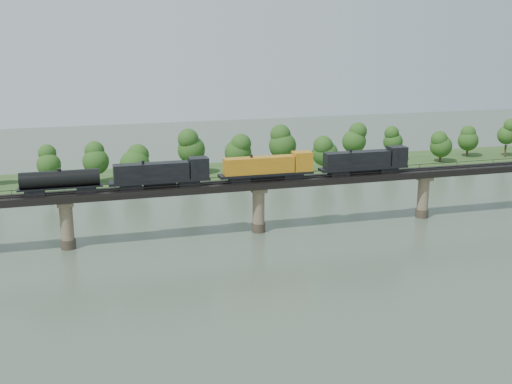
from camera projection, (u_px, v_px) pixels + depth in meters
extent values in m
plane|color=#3C4B3B|center=(306.00, 283.00, 112.27)|extent=(400.00, 400.00, 0.00)
cube|color=#28461C|center=(207.00, 174.00, 191.21)|extent=(300.00, 24.00, 1.60)
cylinder|color=#473A2D|center=(68.00, 244.00, 129.34)|extent=(3.00, 3.00, 2.00)
cylinder|color=#897459|center=(67.00, 222.00, 128.21)|extent=(2.60, 2.60, 9.00)
cube|color=#897459|center=(65.00, 203.00, 127.21)|extent=(3.20, 3.20, 1.00)
cylinder|color=#473A2D|center=(258.00, 227.00, 139.95)|extent=(3.00, 3.00, 2.00)
cylinder|color=#897459|center=(259.00, 207.00, 138.83)|extent=(2.60, 2.60, 9.00)
cube|color=#897459|center=(259.00, 190.00, 137.82)|extent=(3.20, 3.20, 1.00)
cylinder|color=#473A2D|center=(422.00, 213.00, 150.57)|extent=(3.00, 3.00, 2.00)
cylinder|color=#897459|center=(423.00, 195.00, 149.44)|extent=(2.60, 2.60, 9.00)
cube|color=#897459|center=(424.00, 178.00, 148.44)|extent=(3.20, 3.20, 1.00)
cube|color=black|center=(259.00, 184.00, 137.51)|extent=(220.00, 5.00, 1.50)
cube|color=black|center=(260.00, 181.00, 136.61)|extent=(220.00, 0.12, 0.16)
cube|color=black|center=(258.00, 179.00, 138.00)|extent=(220.00, 0.12, 0.16)
cube|color=black|center=(262.00, 180.00, 134.91)|extent=(220.00, 0.10, 0.10)
cube|color=black|center=(255.00, 175.00, 139.38)|extent=(220.00, 0.10, 0.10)
cube|color=black|center=(262.00, 181.00, 135.00)|extent=(0.08, 0.08, 0.70)
cube|color=black|center=(255.00, 177.00, 139.47)|extent=(0.08, 0.08, 0.70)
cylinder|color=#382619|center=(50.00, 182.00, 170.69)|extent=(0.70, 0.70, 3.51)
sphere|color=#1C4313|center=(49.00, 165.00, 169.52)|extent=(6.31, 6.31, 6.31)
sphere|color=#1C4313|center=(48.00, 154.00, 168.79)|extent=(4.73, 4.73, 4.73)
cylinder|color=#382619|center=(97.00, 177.00, 176.30)|extent=(0.70, 0.70, 3.34)
sphere|color=#1C4313|center=(96.00, 161.00, 175.18)|extent=(7.18, 7.18, 7.18)
sphere|color=#1C4313|center=(95.00, 151.00, 174.48)|extent=(5.39, 5.39, 5.39)
cylinder|color=#382619|center=(135.00, 178.00, 176.57)|extent=(0.70, 0.70, 2.83)
sphere|color=#1C4313|center=(135.00, 165.00, 175.63)|extent=(8.26, 8.26, 8.26)
sphere|color=#1C4313|center=(134.00, 156.00, 175.04)|extent=(6.19, 6.19, 6.19)
cylinder|color=#382619|center=(192.00, 168.00, 187.01)|extent=(0.70, 0.70, 3.96)
sphere|color=#1C4313|center=(191.00, 150.00, 185.69)|extent=(8.07, 8.07, 8.07)
sphere|color=#1C4313|center=(191.00, 139.00, 184.86)|extent=(6.05, 6.05, 6.05)
cylinder|color=#382619|center=(238.00, 167.00, 189.27)|extent=(0.70, 0.70, 3.27)
sphere|color=#1C4313|center=(238.00, 153.00, 188.18)|extent=(8.03, 8.03, 8.03)
sphere|color=#1C4313|center=(238.00, 144.00, 187.50)|extent=(6.02, 6.02, 6.02)
cylinder|color=#382619|center=(282.00, 163.00, 194.03)|extent=(0.70, 0.70, 3.92)
sphere|color=#1C4313|center=(283.00, 146.00, 192.72)|extent=(8.29, 8.29, 8.29)
sphere|color=#1C4313|center=(283.00, 135.00, 191.90)|extent=(6.21, 6.21, 6.21)
cylinder|color=#382619|center=(325.00, 167.00, 190.57)|extent=(0.70, 0.70, 3.02)
sphere|color=#1C4313|center=(325.00, 153.00, 189.56)|extent=(7.74, 7.74, 7.74)
sphere|color=#1C4313|center=(325.00, 145.00, 188.92)|extent=(5.80, 5.80, 5.80)
cylinder|color=#382619|center=(353.00, 157.00, 202.05)|extent=(0.70, 0.70, 3.80)
sphere|color=#1C4313|center=(354.00, 142.00, 200.79)|extent=(7.47, 7.47, 7.47)
sphere|color=#1C4313|center=(354.00, 132.00, 199.99)|extent=(5.60, 5.60, 5.60)
cylinder|color=#382619|center=(392.00, 156.00, 205.95)|extent=(0.70, 0.70, 3.38)
sphere|color=#1C4313|center=(393.00, 142.00, 204.82)|extent=(6.23, 6.23, 6.23)
sphere|color=#1C4313|center=(393.00, 133.00, 204.11)|extent=(4.67, 4.67, 4.67)
cylinder|color=#382619|center=(440.00, 158.00, 204.24)|extent=(0.70, 0.70, 2.77)
sphere|color=#1C4313|center=(441.00, 146.00, 203.31)|extent=(7.04, 7.04, 7.04)
sphere|color=#1C4313|center=(442.00, 139.00, 202.73)|extent=(5.28, 5.28, 5.28)
cylinder|color=#382619|center=(467.00, 152.00, 212.56)|extent=(0.70, 0.70, 2.94)
sphere|color=#1C4313|center=(468.00, 141.00, 211.58)|extent=(6.73, 6.73, 6.73)
sphere|color=#1C4313|center=(469.00, 133.00, 210.97)|extent=(5.05, 5.05, 5.05)
cylinder|color=#382619|center=(505.00, 151.00, 212.43)|extent=(0.70, 0.70, 3.94)
sphere|color=#1C4313|center=(507.00, 135.00, 211.11)|extent=(6.17, 6.17, 6.17)
sphere|color=#1C4313|center=(508.00, 125.00, 210.29)|extent=(4.62, 4.62, 4.62)
cube|color=black|center=(387.00, 169.00, 145.26)|extent=(4.34, 2.61, 1.19)
cube|color=black|center=(339.00, 173.00, 142.09)|extent=(4.34, 2.61, 1.19)
cube|color=black|center=(363.00, 168.00, 143.48)|extent=(20.63, 3.26, 0.54)
cube|color=black|center=(357.00, 159.00, 142.55)|extent=(15.20, 2.93, 3.47)
cube|color=black|center=(397.00, 156.00, 145.06)|extent=(3.91, 3.26, 4.13)
cylinder|color=black|center=(363.00, 170.00, 143.63)|extent=(6.51, 1.52, 1.52)
cube|color=black|center=(292.00, 176.00, 139.21)|extent=(4.34, 2.61, 1.19)
cube|color=black|center=(239.00, 179.00, 136.04)|extent=(4.34, 2.61, 1.19)
cube|color=black|center=(266.00, 174.00, 137.43)|extent=(20.63, 3.26, 0.54)
cube|color=#C18017|center=(259.00, 165.00, 136.50)|extent=(15.20, 2.93, 3.47)
cube|color=#C18017|center=(302.00, 161.00, 139.01)|extent=(3.91, 3.26, 4.13)
cylinder|color=black|center=(266.00, 177.00, 137.58)|extent=(6.51, 1.52, 1.52)
cube|color=black|center=(189.00, 182.00, 133.16)|extent=(4.34, 2.61, 1.19)
cube|color=black|center=(130.00, 186.00, 129.99)|extent=(4.34, 2.61, 1.19)
cube|color=black|center=(160.00, 181.00, 131.38)|extent=(20.63, 3.26, 0.54)
cube|color=black|center=(151.00, 172.00, 130.45)|extent=(15.20, 2.93, 3.47)
cube|color=black|center=(199.00, 167.00, 132.96)|extent=(3.91, 3.26, 4.13)
cylinder|color=black|center=(160.00, 183.00, 131.53)|extent=(6.51, 1.52, 1.52)
cube|color=black|center=(86.00, 189.00, 127.68)|extent=(3.80, 2.39, 1.19)
cube|color=black|center=(35.00, 192.00, 125.09)|extent=(3.80, 2.39, 1.19)
cube|color=black|center=(61.00, 187.00, 126.21)|extent=(16.28, 2.61, 0.33)
cylinder|color=black|center=(60.00, 179.00, 125.78)|extent=(15.20, 3.26, 3.26)
cylinder|color=black|center=(59.00, 170.00, 125.34)|extent=(0.76, 0.76, 0.54)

